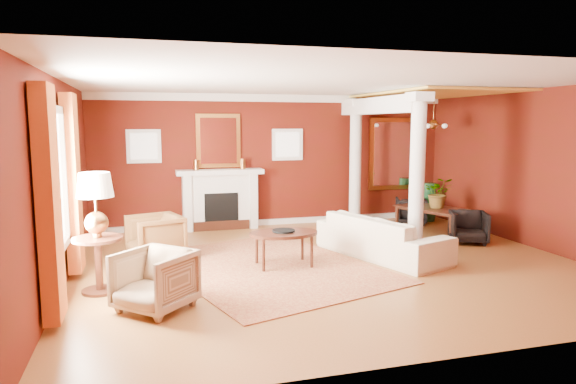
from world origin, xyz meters
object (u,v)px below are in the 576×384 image
object	(u,v)px
armchair_leopard	(155,235)
dining_table	(434,213)
coffee_table	(284,235)
sofa	(382,229)
armchair_stripe	(155,278)
side_table	(96,211)

from	to	relation	value
armchair_leopard	dining_table	world-z (taller)	dining_table
dining_table	coffee_table	bearing A→B (deg)	91.85
sofa	armchair_stripe	world-z (taller)	sofa
side_table	dining_table	bearing A→B (deg)	18.53
sofa	side_table	bearing A→B (deg)	79.41
armchair_stripe	dining_table	xyz separation A→B (m)	(5.73, 3.06, 0.01)
sofa	armchair_stripe	xyz separation A→B (m)	(-3.81, -1.59, -0.06)
sofa	dining_table	xyz separation A→B (m)	(1.92, 1.46, -0.05)
coffee_table	dining_table	distance (m)	4.04
armchair_stripe	dining_table	distance (m)	6.50
side_table	dining_table	size ratio (longest dim) A/B	1.08
armchair_stripe	side_table	distance (m)	1.35
sofa	armchair_leopard	size ratio (longest dim) A/B	2.90
armchair_stripe	dining_table	world-z (taller)	dining_table
side_table	sofa	bearing A→B (deg)	8.74
armchair_stripe	armchair_leopard	bearing A→B (deg)	132.20
armchair_leopard	armchair_stripe	xyz separation A→B (m)	(-0.06, -2.42, -0.01)
coffee_table	side_table	bearing A→B (deg)	-168.61
armchair_leopard	dining_table	bearing A→B (deg)	79.27
coffee_table	side_table	xyz separation A→B (m)	(-2.74, -0.55, 0.60)
dining_table	armchair_leopard	bearing A→B (deg)	74.77
armchair_stripe	coffee_table	bearing A→B (deg)	79.26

